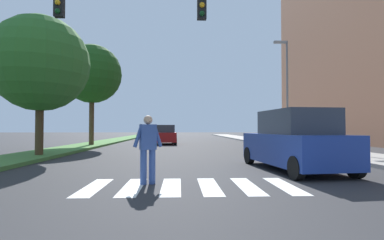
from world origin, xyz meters
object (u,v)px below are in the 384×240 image
object	(u,v)px
tree_mid	(40,64)
suv_crossing	(294,142)
tree_far	(92,74)
traffic_light_gantry	(56,30)
sedan_midblock	(165,135)
street_lamp_right	(286,83)
pedestrian_performer	(148,146)
sedan_distant	(160,133)

from	to	relation	value
tree_mid	suv_crossing	world-z (taller)	tree_mid
tree_far	traffic_light_gantry	distance (m)	13.92
sedan_midblock	tree_mid	bearing A→B (deg)	-113.88
street_lamp_right	pedestrian_performer	xyz separation A→B (m)	(-8.40, -13.53, -3.66)
tree_far	sedan_midblock	size ratio (longest dim) A/B	1.80
traffic_light_gantry	sedan_distant	size ratio (longest dim) A/B	1.87
street_lamp_right	sedan_midblock	xyz separation A→B (m)	(-8.86, 5.07, -3.82)
street_lamp_right	pedestrian_performer	world-z (taller)	street_lamp_right
sedan_distant	street_lamp_right	bearing A→B (deg)	-62.71
sedan_midblock	pedestrian_performer	bearing A→B (deg)	-88.60
tree_far	pedestrian_performer	bearing A→B (deg)	-69.17
street_lamp_right	tree_far	bearing A→B (deg)	173.42
tree_far	street_lamp_right	world-z (taller)	tree_far
tree_mid	pedestrian_performer	world-z (taller)	tree_mid
sedan_midblock	suv_crossing	bearing A→B (deg)	-72.94
tree_mid	sedan_midblock	distance (m)	13.48
sedan_distant	tree_far	bearing A→B (deg)	-101.93
tree_mid	traffic_light_gantry	world-z (taller)	tree_mid
tree_far	suv_crossing	size ratio (longest dim) A/B	1.57
tree_far	traffic_light_gantry	world-z (taller)	tree_far
tree_mid	tree_far	bearing A→B (deg)	90.39
pedestrian_performer	sedan_distant	size ratio (longest dim) A/B	0.40
traffic_light_gantry	sedan_midblock	distance (m)	17.55
suv_crossing	sedan_midblock	xyz separation A→B (m)	(-5.01, 16.32, -0.16)
tree_far	traffic_light_gantry	xyz separation A→B (m)	(2.86, -13.58, -1.12)
sedan_distant	suv_crossing	bearing A→B (deg)	-78.32
tree_mid	suv_crossing	distance (m)	11.71
pedestrian_performer	sedan_midblock	bearing A→B (deg)	91.40
traffic_light_gantry	sedan_midblock	size ratio (longest dim) A/B	1.89
traffic_light_gantry	street_lamp_right	bearing A→B (deg)	46.55
sedan_midblock	sedan_distant	distance (m)	14.96
pedestrian_performer	suv_crossing	xyz separation A→B (m)	(4.56, 2.28, -0.00)
traffic_light_gantry	sedan_midblock	bearing A→B (deg)	81.78
traffic_light_gantry	suv_crossing	bearing A→B (deg)	5.27
pedestrian_performer	traffic_light_gantry	bearing A→B (deg)	151.42
tree_far	suv_crossing	world-z (taller)	tree_far
tree_far	suv_crossing	xyz separation A→B (m)	(10.33, -12.89, -4.51)
tree_mid	tree_far	xyz separation A→B (m)	(-0.06, 8.44, 1.05)
tree_far	traffic_light_gantry	size ratio (longest dim) A/B	0.95
tree_far	sedan_midblock	bearing A→B (deg)	32.89
tree_far	street_lamp_right	size ratio (longest dim) A/B	1.00
tree_mid	suv_crossing	xyz separation A→B (m)	(10.27, -4.45, -3.46)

